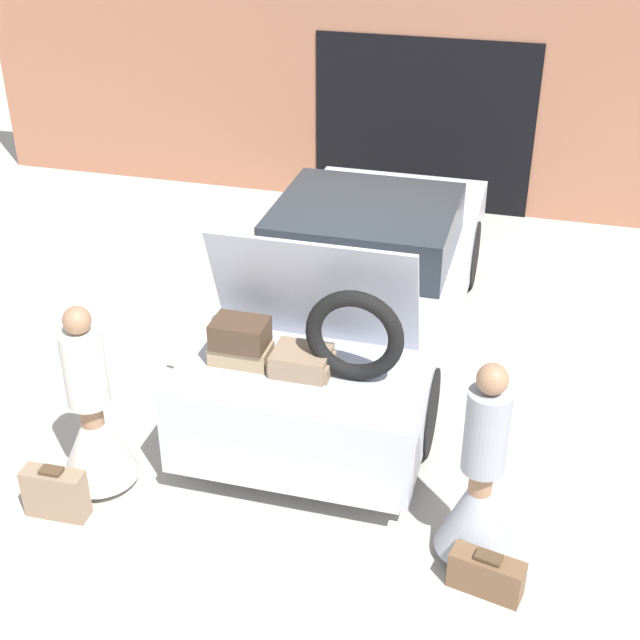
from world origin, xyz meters
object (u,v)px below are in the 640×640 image
person_right (480,491)px  suitcase_beside_left_person (56,493)px  car (357,287)px  person_left (93,424)px  suitcase_beside_right_person (486,574)px

person_right → suitcase_beside_left_person: 3.09m
car → person_left: 2.95m
suitcase_beside_left_person → person_right: bearing=7.6°
person_left → person_right: bearing=85.0°
person_left → suitcase_beside_left_person: (-0.13, -0.42, -0.35)m
car → suitcase_beside_right_person: (1.57, -2.91, -0.48)m
car → person_right: car is taller
person_right → suitcase_beside_right_person: person_right is taller
car → person_left: bearing=-119.6°
person_right → suitcase_beside_right_person: (0.12, -0.33, -0.42)m
suitcase_beside_left_person → suitcase_beside_right_person: 3.16m
car → suitcase_beside_left_person: (-1.59, -2.99, -0.42)m
person_left → suitcase_beside_right_person: (3.03, -0.34, -0.41)m
suitcase_beside_left_person → suitcase_beside_right_person: suitcase_beside_left_person is taller
person_right → suitcase_beside_left_person: size_ratio=3.35×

